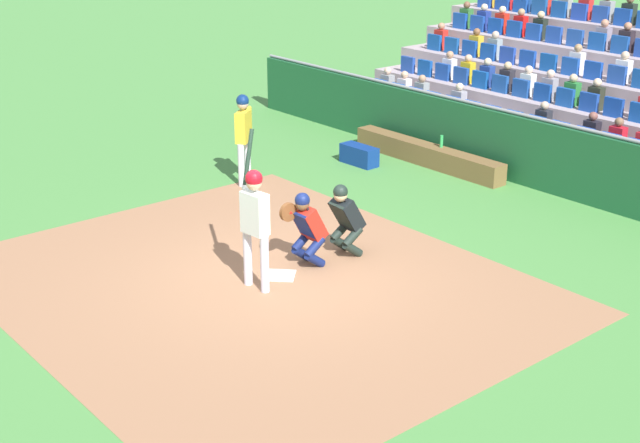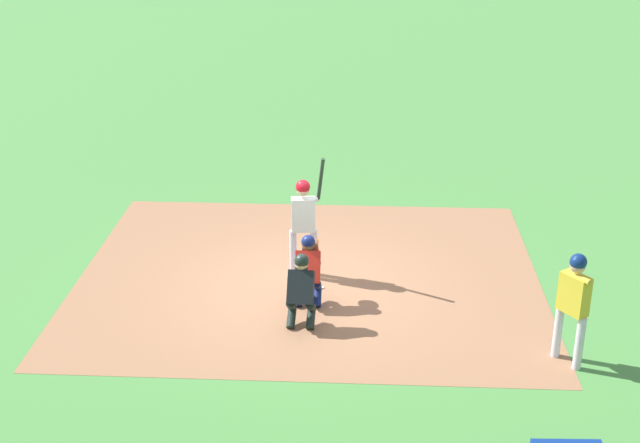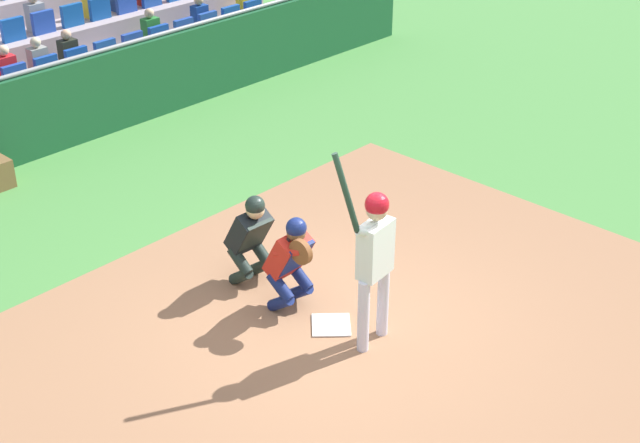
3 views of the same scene
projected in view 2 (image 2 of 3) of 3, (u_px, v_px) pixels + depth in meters
ground_plane at (307, 288)px, 15.34m from camera, size 160.00×160.00×0.00m
infield_dirt_patch at (309, 275)px, 15.80m from camera, size 8.44×7.02×0.01m
home_plate_marker at (307, 287)px, 15.33m from camera, size 0.62×0.62×0.02m
batter_at_plate at (304, 216)px, 15.37m from camera, size 0.67×0.43×2.37m
catcher_crouching at (309, 266)px, 14.54m from camera, size 0.46×0.71×1.27m
home_plate_umpire at (301, 288)px, 13.86m from camera, size 0.48×0.51×1.26m
on_deck_batter at (574, 297)px, 12.63m from camera, size 0.45×0.55×1.83m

